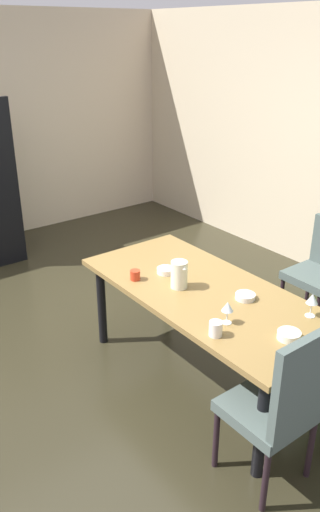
% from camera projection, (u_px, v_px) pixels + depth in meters
% --- Properties ---
extents(ground_plane, '(5.97, 5.82, 0.02)m').
position_uv_depth(ground_plane, '(84.00, 357.00, 4.01)').
color(ground_plane, '#292618').
extents(back_panel_interior, '(3.13, 0.10, 2.64)m').
position_uv_depth(back_panel_interior, '(227.00, 126.00, 6.07)').
color(back_panel_interior, beige).
rests_on(back_panel_interior, ground_plane).
extents(dining_table, '(1.93, 0.88, 0.75)m').
position_uv_depth(dining_table, '(205.00, 301.00, 3.48)').
color(dining_table, olive).
rests_on(dining_table, ground_plane).
extents(chair_right_near, '(0.44, 0.44, 1.04)m').
position_uv_depth(chair_right_near, '(281.00, 403.00, 2.67)').
color(chair_right_near, '#46534F').
rests_on(chair_right_near, ground_plane).
extents(wine_glass_near_window, '(0.07, 0.07, 0.15)m').
position_uv_depth(wine_glass_near_window, '(228.00, 307.00, 3.02)').
color(wine_glass_near_window, silver).
rests_on(wine_glass_near_window, dining_table).
extents(wine_glass_front, '(0.07, 0.07, 0.16)m').
position_uv_depth(wine_glass_front, '(312.00, 300.00, 3.09)').
color(wine_glass_front, silver).
rests_on(wine_glass_front, dining_table).
extents(serving_bowl_south, '(0.14, 0.14, 0.05)m').
position_uv_depth(serving_bowl_south, '(289.00, 335.00, 2.90)').
color(serving_bowl_south, silver).
rests_on(serving_bowl_south, dining_table).
extents(serving_bowl_right, '(0.14, 0.14, 0.04)m').
position_uv_depth(serving_bowl_right, '(245.00, 296.00, 3.33)').
color(serving_bowl_right, silver).
rests_on(serving_bowl_right, dining_table).
extents(serving_bowl_north, '(0.13, 0.13, 0.04)m').
position_uv_depth(serving_bowl_north, '(165.00, 271.00, 3.69)').
color(serving_bowl_north, white).
rests_on(serving_bowl_north, dining_table).
extents(cup_near_shelf, '(0.08, 0.08, 0.09)m').
position_uv_depth(cup_near_shelf, '(216.00, 329.00, 2.92)').
color(cup_near_shelf, white).
rests_on(cup_near_shelf, dining_table).
extents(cup_corner, '(0.07, 0.07, 0.07)m').
position_uv_depth(cup_corner, '(135.00, 275.00, 3.58)').
color(cup_corner, red).
rests_on(cup_corner, dining_table).
extents(pitcher_west, '(0.13, 0.12, 0.20)m').
position_uv_depth(pitcher_west, '(179.00, 274.00, 3.45)').
color(pitcher_west, beige).
rests_on(pitcher_west, dining_table).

